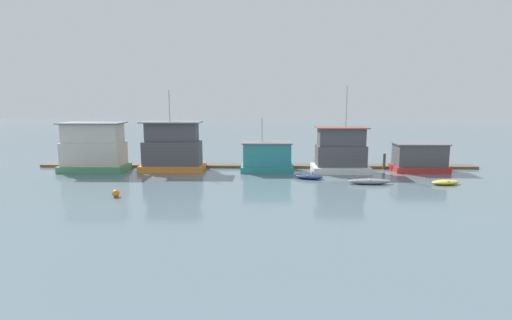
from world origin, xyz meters
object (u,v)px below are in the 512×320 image
at_px(houseboat_white, 341,152).
at_px(dinghy_navy, 308,176).
at_px(houseboat_teal, 267,157).
at_px(houseboat_orange, 172,149).
at_px(mooring_post_near_left, 384,161).
at_px(houseboat_red, 419,158).
at_px(dinghy_yellow, 445,182).
at_px(houseboat_green, 94,149).
at_px(dinghy_grey, 370,181).
at_px(buoy_orange, 116,193).

bearing_deg(houseboat_white, dinghy_navy, -135.17).
distance_m(houseboat_teal, dinghy_navy, 6.17).
relative_size(houseboat_orange, mooring_post_near_left, 4.90).
distance_m(houseboat_white, houseboat_red, 8.94).
relative_size(houseboat_orange, dinghy_yellow, 3.09).
bearing_deg(dinghy_yellow, houseboat_green, 170.36).
height_order(houseboat_green, houseboat_red, houseboat_green).
distance_m(houseboat_green, dinghy_grey, 29.82).
bearing_deg(houseboat_red, houseboat_teal, -179.28).
distance_m(houseboat_orange, dinghy_yellow, 28.42).
xyz_separation_m(houseboat_white, dinghy_yellow, (8.82, -6.22, -2.02)).
height_order(dinghy_navy, buoy_orange, buoy_orange).
xyz_separation_m(houseboat_orange, mooring_post_near_left, (24.01, 1.16, -1.51)).
relative_size(houseboat_red, dinghy_grey, 1.43).
height_order(dinghy_yellow, mooring_post_near_left, mooring_post_near_left).
bearing_deg(dinghy_navy, buoy_orange, -154.98).
height_order(houseboat_teal, dinghy_navy, houseboat_teal).
bearing_deg(houseboat_green, dinghy_grey, -11.93).
distance_m(houseboat_red, dinghy_grey, 10.04).
height_order(houseboat_teal, mooring_post_near_left, houseboat_teal).
bearing_deg(buoy_orange, houseboat_orange, 80.80).
distance_m(dinghy_yellow, buoy_orange, 30.01).
xyz_separation_m(houseboat_teal, houseboat_white, (8.09, -0.45, 0.66)).
bearing_deg(mooring_post_near_left, buoy_orange, -152.88).
bearing_deg(houseboat_orange, houseboat_green, -176.70).
bearing_deg(dinghy_yellow, dinghy_grey, 179.96).
bearing_deg(mooring_post_near_left, houseboat_white, -163.28).
relative_size(houseboat_white, dinghy_grey, 2.29).
distance_m(houseboat_white, dinghy_yellow, 10.98).
relative_size(houseboat_white, dinghy_yellow, 3.24).
height_order(houseboat_teal, houseboat_white, houseboat_white).
relative_size(dinghy_navy, dinghy_grey, 0.79).
bearing_deg(dinghy_navy, dinghy_grey, -22.72).
bearing_deg(dinghy_navy, houseboat_red, 19.55).
bearing_deg(mooring_post_near_left, dinghy_yellow, -65.67).
bearing_deg(dinghy_navy, mooring_post_near_left, 30.76).
distance_m(houseboat_teal, mooring_post_near_left, 13.44).
bearing_deg(dinghy_navy, houseboat_orange, 163.77).
height_order(houseboat_red, mooring_post_near_left, houseboat_red).
bearing_deg(buoy_orange, dinghy_navy, 25.02).
relative_size(houseboat_teal, buoy_orange, 9.54).
relative_size(houseboat_teal, dinghy_yellow, 2.04).
bearing_deg(houseboat_orange, houseboat_teal, 0.09).
bearing_deg(houseboat_red, houseboat_orange, -179.52).
xyz_separation_m(mooring_post_near_left, buoy_orange, (-25.97, -13.30, -0.60)).
bearing_deg(mooring_post_near_left, dinghy_navy, -149.24).
height_order(dinghy_navy, dinghy_yellow, dinghy_navy).
xyz_separation_m(houseboat_red, buoy_orange, (-29.57, -12.38, -1.20)).
xyz_separation_m(dinghy_navy, buoy_orange, (-16.78, -7.83, 0.08)).
xyz_separation_m(dinghy_navy, mooring_post_near_left, (9.19, 5.47, 0.68)).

